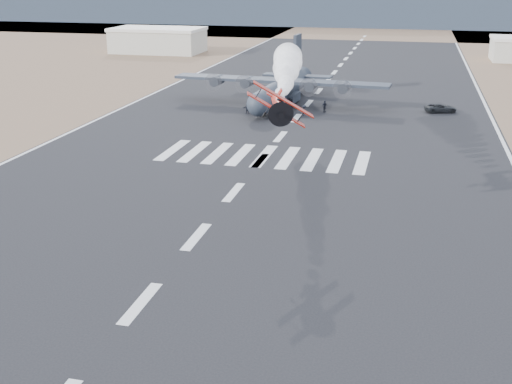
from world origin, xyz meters
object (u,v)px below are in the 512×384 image
at_px(hangar_left, 158,40).
at_px(crew_c, 304,110).
at_px(crew_d, 324,106).
at_px(crew_b, 289,103).
at_px(crew_g, 292,104).
at_px(transport_aircraft, 282,87).
at_px(crew_a, 272,110).
at_px(aerobatic_biplane, 278,105).
at_px(crew_f, 247,108).
at_px(crew_h, 292,104).
at_px(support_vehicle, 441,108).
at_px(crew_e, 250,103).

height_order(hangar_left, crew_c, hangar_left).
distance_m(hangar_left, crew_c, 88.67).
bearing_deg(crew_d, crew_b, 115.50).
bearing_deg(crew_g, transport_aircraft, -29.54).
bearing_deg(crew_d, crew_g, 119.45).
bearing_deg(crew_c, crew_a, 82.91).
bearing_deg(aerobatic_biplane, crew_f, 98.96).
relative_size(transport_aircraft, crew_c, 21.44).
bearing_deg(crew_d, hangar_left, 80.82).
distance_m(crew_a, crew_h, 5.15).
xyz_separation_m(crew_f, crew_g, (6.24, 5.23, 0.02)).
bearing_deg(crew_a, crew_f, 166.61).
relative_size(crew_c, crew_h, 0.96).
distance_m(support_vehicle, crew_b, 24.45).
xyz_separation_m(crew_d, crew_e, (-12.22, -0.55, 0.00)).
distance_m(hangar_left, support_vehicle, 97.35).
bearing_deg(crew_a, support_vehicle, 3.17).
bearing_deg(transport_aircraft, support_vehicle, 0.67).
height_order(crew_e, crew_h, crew_e).
bearing_deg(support_vehicle, crew_a, 89.34).
bearing_deg(transport_aircraft, crew_a, -83.99).
distance_m(crew_b, crew_c, 6.30).
xyz_separation_m(aerobatic_biplane, crew_h, (-7.41, 46.94, -9.43)).
relative_size(aerobatic_biplane, crew_b, 3.33).
height_order(support_vehicle, crew_d, crew_d).
relative_size(crew_d, crew_h, 1.04).
bearing_deg(crew_e, support_vehicle, 73.15).
height_order(crew_a, crew_d, crew_d).
xyz_separation_m(aerobatic_biplane, crew_f, (-13.71, 42.25, -9.48)).
bearing_deg(crew_c, crew_b, 20.64).
xyz_separation_m(support_vehicle, crew_d, (-18.23, -4.17, 0.24)).
bearing_deg(crew_g, crew_h, 126.46).
xyz_separation_m(hangar_left, transport_aircraft, (47.55, -61.89, -0.66)).
xyz_separation_m(transport_aircraft, support_vehicle, (26.33, -1.45, -2.05)).
bearing_deg(crew_d, crew_a, 158.69).
bearing_deg(crew_g, crew_d, -161.20).
xyz_separation_m(transport_aircraft, crew_d, (8.09, -5.62, -1.81)).
xyz_separation_m(crew_b, crew_g, (0.55, -0.56, 0.01)).
xyz_separation_m(crew_c, crew_f, (-9.07, -0.48, -0.02)).
height_order(crew_c, crew_e, crew_e).
relative_size(support_vehicle, crew_d, 2.67).
relative_size(transport_aircraft, support_vehicle, 7.37).
xyz_separation_m(crew_c, crew_h, (-2.77, 4.22, 0.04)).
bearing_deg(crew_c, crew_g, 18.93).
relative_size(crew_b, crew_c, 1.00).
height_order(crew_f, crew_g, crew_g).
bearing_deg(crew_b, crew_h, 107.60).
xyz_separation_m(transport_aircraft, crew_a, (0.37, -9.62, -1.92)).
height_order(crew_c, crew_g, crew_g).
bearing_deg(crew_b, crew_g, 123.13).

